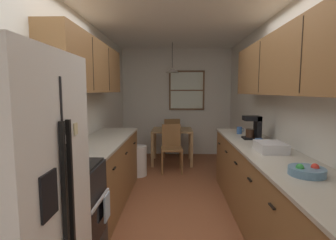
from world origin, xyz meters
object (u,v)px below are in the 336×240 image
object	(u,v)px
coffee_maker	(254,127)
mug_spare	(259,142)
stove_range	(61,217)
dish_rack	(270,147)
dining_chair_far	(171,135)
table_serving_bowl	(177,128)
dining_table	(172,135)
storage_canister	(82,142)
mug_by_coffeemaker	(239,130)
fruit_bowl	(307,171)
microwave_over_range	(40,76)
refrigerator	(5,212)
dining_chair_near	(172,145)
trash_bin	(138,161)

from	to	relation	value
coffee_maker	mug_spare	xyz separation A→B (m)	(-0.08, -0.46, -0.12)
mug_spare	coffee_maker	bearing A→B (deg)	80.57
stove_range	dish_rack	world-z (taller)	stove_range
coffee_maker	dish_rack	size ratio (longest dim) A/B	0.91
dining_chair_far	table_serving_bowl	size ratio (longest dim) A/B	5.29
dining_table	coffee_maker	bearing A→B (deg)	-60.52
storage_canister	mug_by_coffeemaker	xyz separation A→B (m)	(1.95, 1.23, -0.05)
fruit_bowl	table_serving_bowl	xyz separation A→B (m)	(-0.98, 3.51, -0.18)
microwave_over_range	mug_by_coffeemaker	bearing A→B (deg)	41.29
dining_table	fruit_bowl	distance (m)	3.67
storage_canister	refrigerator	bearing A→B (deg)	-88.22
mug_by_coffeemaker	coffee_maker	bearing A→B (deg)	-78.17
dining_chair_far	storage_canister	size ratio (longest dim) A/B	4.24
refrigerator	coffee_maker	world-z (taller)	refrigerator
dining_table	storage_canister	xyz separation A→B (m)	(-0.91, -2.80, 0.40)
fruit_bowl	dish_rack	distance (m)	0.78
dining_chair_near	dish_rack	xyz separation A→B (m)	(1.09, -2.14, 0.45)
refrigerator	trash_bin	distance (m)	3.30
dining_chair_near	mug_spare	distance (m)	2.19
coffee_maker	dining_table	bearing A→B (deg)	119.48
dining_chair_near	table_serving_bowl	xyz separation A→B (m)	(0.10, 0.60, 0.26)
coffee_maker	dish_rack	bearing A→B (deg)	-93.09
dining_table	storage_canister	world-z (taller)	storage_canister
storage_canister	dish_rack	size ratio (longest dim) A/B	0.62
dining_chair_far	storage_canister	distance (m)	3.53
refrigerator	table_serving_bowl	size ratio (longest dim) A/B	10.34
mug_spare	table_serving_bowl	world-z (taller)	mug_spare
coffee_maker	microwave_over_range	bearing A→B (deg)	-146.97
stove_range	mug_spare	world-z (taller)	stove_range
stove_range	table_serving_bowl	world-z (taller)	stove_range
fruit_bowl	table_serving_bowl	distance (m)	3.65
dining_table	dining_chair_near	size ratio (longest dim) A/B	0.95
refrigerator	trash_bin	world-z (taller)	refrigerator
stove_range	trash_bin	xyz separation A→B (m)	(0.29, 2.50, -0.20)
stove_range	trash_bin	bearing A→B (deg)	83.29
storage_canister	dish_rack	world-z (taller)	storage_canister
table_serving_bowl	mug_spare	bearing A→B (deg)	-68.86
dining_chair_near	dish_rack	bearing A→B (deg)	-63.01
dining_chair_far	mug_by_coffeemaker	world-z (taller)	mug_by_coffeemaker
trash_bin	mug_spare	world-z (taller)	mug_spare
trash_bin	dish_rack	xyz separation A→B (m)	(1.69, -1.84, 0.67)
dining_chair_near	coffee_maker	size ratio (longest dim) A/B	2.90
mug_by_coffeemaker	table_serving_bowl	size ratio (longest dim) A/B	0.68
stove_range	table_serving_bowl	bearing A→B (deg)	73.62
dining_table	trash_bin	distance (m)	1.12
trash_bin	table_serving_bowl	distance (m)	1.24
dining_chair_near	mug_by_coffeemaker	xyz separation A→B (m)	(1.04, -1.00, 0.45)
dining_chair_near	fruit_bowl	size ratio (longest dim) A/B	3.35
coffee_maker	fruit_bowl	xyz separation A→B (m)	(-0.05, -1.51, -0.13)
refrigerator	trash_bin	size ratio (longest dim) A/B	3.19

